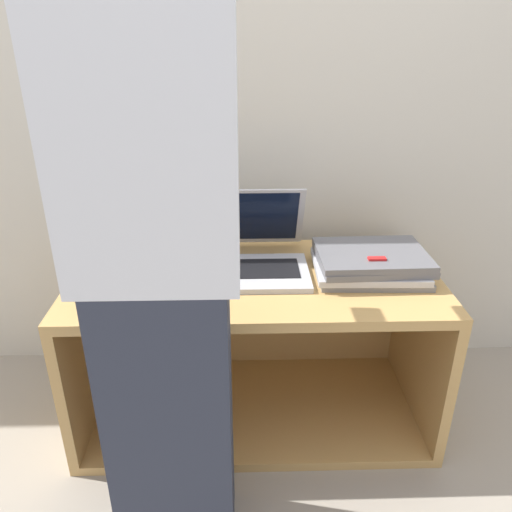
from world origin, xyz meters
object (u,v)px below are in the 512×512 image
laptop_open (255,253)px  laptop_stack_left (139,269)px  person (157,264)px  laptop_stack_right (371,263)px

laptop_open → laptop_stack_left: (-0.41, -0.07, -0.02)m
laptop_stack_left → person: person is taller
person → laptop_stack_left: bearing=107.8°
laptop_open → laptop_stack_right: bearing=-9.7°
laptop_open → person: (-0.25, -0.56, 0.23)m
laptop_open → laptop_stack_left: laptop_open is taller
laptop_open → laptop_stack_right: size_ratio=1.02×
laptop_stack_right → laptop_stack_left: bearing=-180.0°
laptop_open → person: 0.65m
laptop_stack_left → laptop_stack_right: 0.81m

